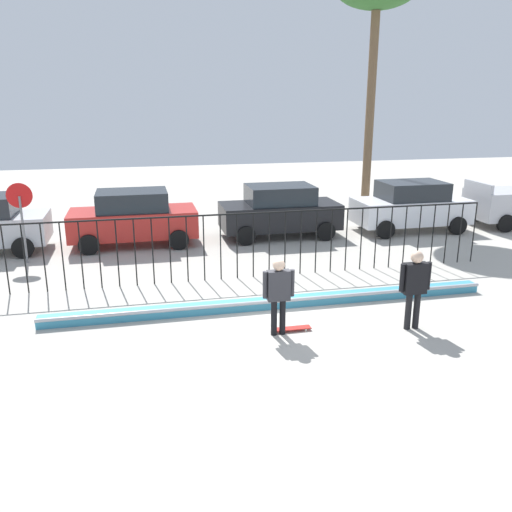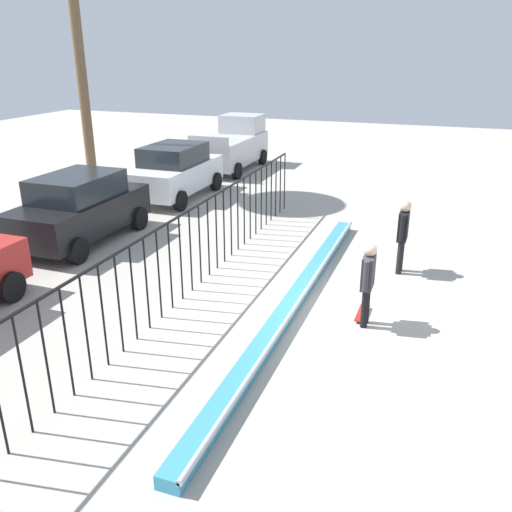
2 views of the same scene
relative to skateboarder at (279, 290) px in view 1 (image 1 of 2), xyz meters
name	(u,v)px [view 1 (image 1 of 2)]	position (x,y,z in m)	size (l,w,h in m)	color
ground_plane	(284,322)	(0.30, 0.60, -1.03)	(60.00, 60.00, 0.00)	#ADA89E
bowl_coping_ledge	(274,303)	(0.30, 1.54, -0.91)	(11.00, 0.41, 0.27)	teal
perimeter_fence	(253,238)	(0.30, 3.92, 0.12)	(14.04, 0.04, 1.89)	black
skateboarder	(279,290)	(0.00, 0.00, 0.00)	(0.69, 0.26, 1.72)	black
skateboard	(293,328)	(0.37, 0.10, -0.97)	(0.80, 0.20, 0.07)	#A51E19
camera_operator	(415,283)	(2.98, -0.35, 0.05)	(0.73, 0.27, 1.80)	black
parked_car_red	(133,218)	(-3.00, 8.25, -0.06)	(4.30, 2.12, 1.90)	#B2231E
parked_car_black	(280,211)	(2.25, 8.30, -0.06)	(4.30, 2.12, 1.90)	black
parked_car_white	(411,206)	(7.38, 8.06, -0.06)	(4.30, 2.12, 1.90)	silver
stop_sign	(21,212)	(-6.28, 6.78, 0.59)	(0.76, 0.07, 2.50)	slate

